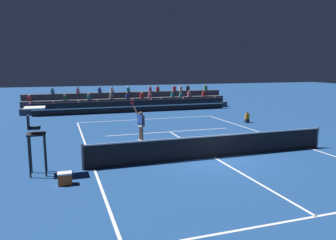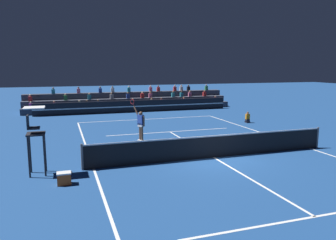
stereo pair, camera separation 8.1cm
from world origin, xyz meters
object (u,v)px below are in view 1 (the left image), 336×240
tennis_player (141,124)px  umpire_chair (35,132)px  tennis_ball (218,146)px  equipment_cooler (65,178)px  ball_kid_courtside (247,118)px

tennis_player → umpire_chair: bearing=-140.1°
umpire_chair → tennis_ball: (8.80, 1.79, -1.68)m
umpire_chair → equipment_cooler: (0.99, -1.50, -1.49)m
umpire_chair → equipment_cooler: bearing=-56.4°
tennis_player → tennis_ball: tennis_player is taller
umpire_chair → tennis_player: (5.24, 4.38, -0.73)m
ball_kid_courtside → tennis_player: 9.81m
tennis_ball → equipment_cooler: bearing=-157.2°
umpire_chair → ball_kid_courtside: 16.46m
ball_kid_courtside → equipment_cooler: size_ratio=1.69×
tennis_player → tennis_ball: (3.56, -2.59, -0.95)m
tennis_player → tennis_ball: 4.50m
tennis_player → equipment_cooler: 7.29m
tennis_ball → equipment_cooler: 8.48m
ball_kid_courtside → tennis_ball: ball_kid_courtside is taller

